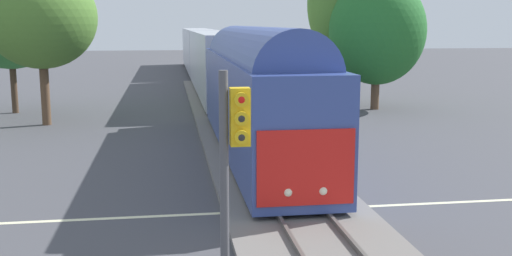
{
  "coord_description": "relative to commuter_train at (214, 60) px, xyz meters",
  "views": [
    {
      "loc": [
        -3.73,
        -17.14,
        5.63
      ],
      "look_at": [
        -0.7,
        3.21,
        2.0
      ],
      "focal_mm": 41.91,
      "sensor_mm": 36.0,
      "label": 1
    }
  ],
  "objects": [
    {
      "name": "pine_left_background",
      "position": [
        -13.31,
        -8.16,
        3.95
      ],
      "size": [
        7.27,
        7.27,
        10.58
      ],
      "color": "#4C3828",
      "rests_on": "ground"
    },
    {
      "name": "elm_centre_background",
      "position": [
        8.18,
        -7.31,
        4.16
      ],
      "size": [
        4.73,
        4.73,
        10.65
      ],
      "color": "brown",
      "rests_on": "ground"
    },
    {
      "name": "road_centre_stripe",
      "position": [
        -0.0,
        -30.33,
        -2.73
      ],
      "size": [
        44.0,
        0.2,
        0.01
      ],
      "color": "beige",
      "rests_on": "ground"
    },
    {
      "name": "railway_track",
      "position": [
        -0.0,
        -30.33,
        -2.63
      ],
      "size": [
        4.4,
        80.0,
        0.32
      ],
      "color": "slate",
      "rests_on": "ground"
    },
    {
      "name": "oak_far_right",
      "position": [
        9.8,
        -9.92,
        2.39
      ],
      "size": [
        6.25,
        6.25,
        8.64
      ],
      "color": "brown",
      "rests_on": "ground"
    },
    {
      "name": "oak_behind_train",
      "position": [
        -10.46,
        -13.14,
        3.2
      ],
      "size": [
        6.05,
        6.05,
        8.75
      ],
      "color": "brown",
      "rests_on": "ground"
    },
    {
      "name": "traffic_signal_median",
      "position": [
        -2.66,
        -37.5,
        0.52
      ],
      "size": [
        0.53,
        0.38,
        4.85
      ],
      "color": "#4C4C51",
      "rests_on": "ground"
    },
    {
      "name": "ground_plane",
      "position": [
        -0.0,
        -30.33,
        -2.73
      ],
      "size": [
        220.0,
        220.0,
        0.0
      ],
      "primitive_type": "plane",
      "color": "#47474C"
    },
    {
      "name": "commuter_train",
      "position": [
        0.0,
        0.0,
        0.0
      ],
      "size": [
        3.04,
        67.89,
        5.16
      ],
      "color": "#384C93",
      "rests_on": "railway_track"
    }
  ]
}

